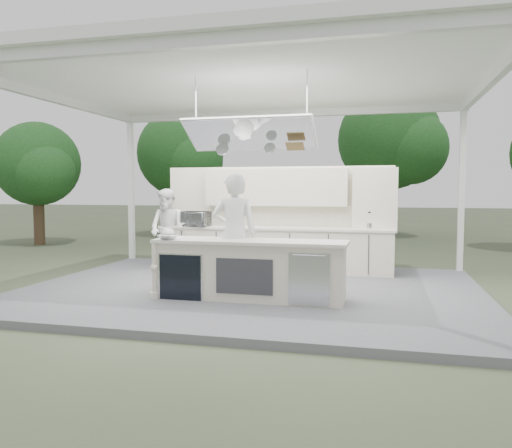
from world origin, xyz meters
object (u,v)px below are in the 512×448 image
(back_counter, at_px, (274,249))
(demo_island, at_px, (249,269))
(sous_chef, at_px, (167,229))
(head_chef, at_px, (234,234))

(back_counter, bearing_deg, demo_island, -86.37)
(demo_island, distance_m, sous_chef, 3.53)
(demo_island, xyz_separation_m, back_counter, (-0.18, 2.81, 0.00))
(back_counter, height_order, sous_chef, sous_chef)
(demo_island, bearing_deg, sous_chef, 135.42)
(back_counter, height_order, head_chef, head_chef)
(sous_chef, bearing_deg, demo_island, -28.30)
(head_chef, distance_m, sous_chef, 3.10)
(demo_island, height_order, sous_chef, sous_chef)
(demo_island, bearing_deg, head_chef, 139.64)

